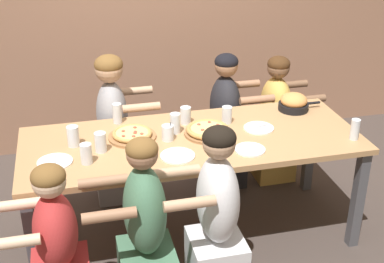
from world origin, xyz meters
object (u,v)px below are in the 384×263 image
object	(u,v)px
empty_plate_c	(178,156)
diner_far_right	(275,124)
drinking_glass_c	(175,124)
diner_near_center	(216,226)
cocktail_glass_blue	(168,134)
diner_near_midleft	(145,239)
diner_far_midright	(225,126)
drinking_glass_j	(227,115)
pizza_board_second	(132,135)
empty_plate_a	(259,128)
empty_plate_d	(55,162)
drinking_glass_g	(355,130)
diner_near_left	(58,258)
drinking_glass_d	(117,115)
drinking_glass_b	(101,143)
drinking_glass_i	(213,144)
empty_plate_b	(250,150)
drinking_glass_h	(186,116)
drinking_glass_e	(73,136)
drinking_glass_f	(86,155)
pizza_board_main	(208,131)
drinking_glass_a	(140,163)
skillet_bowl	(294,103)
diner_far_midleft	(114,133)

from	to	relation	value
empty_plate_c	diner_far_right	xyz separation A→B (m)	(1.03, 0.90, -0.30)
drinking_glass_c	diner_near_center	bearing A→B (deg)	-84.51
cocktail_glass_blue	diner_near_midleft	distance (m)	0.80
diner_far_midright	diner_near_center	xyz separation A→B (m)	(-0.46, -1.34, 0.02)
drinking_glass_j	pizza_board_second	bearing A→B (deg)	-173.04
empty_plate_a	diner_near_midleft	bearing A→B (deg)	-142.95
empty_plate_d	drinking_glass_g	xyz separation A→B (m)	(1.96, -0.14, 0.06)
cocktail_glass_blue	diner_near_left	size ratio (longest dim) A/B	0.12
drinking_glass_d	diner_near_center	distance (m)	1.17
drinking_glass_b	diner_far_midright	distance (m)	1.32
diner_near_left	diner_far_midright	bearing A→B (deg)	-45.72
drinking_glass_i	drinking_glass_j	world-z (taller)	drinking_glass_j
diner_far_midright	drinking_glass_i	bearing A→B (deg)	-22.05
empty_plate_b	drinking_glass_h	distance (m)	0.59
cocktail_glass_blue	drinking_glass_h	xyz separation A→B (m)	(0.18, 0.23, 0.01)
drinking_glass_e	diner_near_left	world-z (taller)	diner_near_left
drinking_glass_g	diner_near_midleft	size ratio (longest dim) A/B	0.12
empty_plate_d	drinking_glass_f	bearing A→B (deg)	-14.32
pizza_board_main	empty_plate_c	size ratio (longest dim) A/B	1.45
drinking_glass_e	diner_near_center	size ratio (longest dim) A/B	0.12
drinking_glass_h	drinking_glass_i	distance (m)	0.46
diner_far_right	drinking_glass_f	bearing A→B (deg)	-62.07
empty_plate_b	drinking_glass_a	xyz separation A→B (m)	(-0.73, -0.08, 0.04)
pizza_board_second	cocktail_glass_blue	distance (m)	0.24
cocktail_glass_blue	diner_near_left	world-z (taller)	diner_near_left
drinking_glass_h	diner_near_left	world-z (taller)	diner_near_left
pizza_board_main	skillet_bowl	xyz separation A→B (m)	(0.74, 0.25, 0.03)
empty_plate_c	diner_near_midleft	distance (m)	0.59
drinking_glass_c	drinking_glass_h	size ratio (longest dim) A/B	1.16
diner_near_midleft	diner_far_right	world-z (taller)	diner_near_midleft
pizza_board_main	diner_near_left	size ratio (longest dim) A/B	0.30
empty_plate_a	drinking_glass_b	size ratio (longest dim) A/B	1.62
drinking_glass_e	diner_near_left	distance (m)	0.85
empty_plate_a	empty_plate_b	distance (m)	0.34
empty_plate_a	diner_near_left	distance (m)	1.61
empty_plate_a	diner_near_center	xyz separation A→B (m)	(-0.50, -0.70, -0.26)
skillet_bowl	drinking_glass_h	bearing A→B (deg)	-177.43
empty_plate_b	diner_far_midleft	world-z (taller)	diner_far_midleft
pizza_board_main	empty_plate_c	distance (m)	0.37
drinking_glass_i	drinking_glass_d	bearing A→B (deg)	133.34
empty_plate_b	diner_far_right	xyz separation A→B (m)	(0.56, 0.93, -0.30)
drinking_glass_e	drinking_glass_g	xyz separation A→B (m)	(1.83, -0.35, -0.00)
empty_plate_d	drinking_glass_e	bearing A→B (deg)	58.73
drinking_glass_g	diner_far_midleft	distance (m)	1.81
skillet_bowl	drinking_glass_j	xyz separation A→B (m)	(-0.56, -0.10, -0.00)
drinking_glass_g	drinking_glass_f	bearing A→B (deg)	176.96
drinking_glass_d	drinking_glass_h	size ratio (longest dim) A/B	1.19
drinking_glass_c	cocktail_glass_blue	bearing A→B (deg)	-126.79
drinking_glass_c	drinking_glass_e	xyz separation A→B (m)	(-0.69, -0.03, 0.01)
empty_plate_d	diner_far_right	xyz separation A→B (m)	(1.79, 0.80, -0.30)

